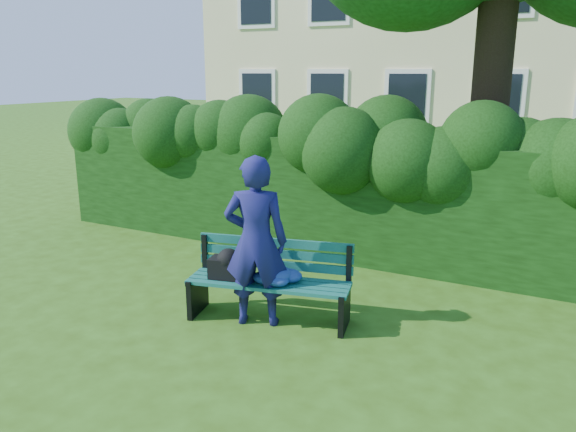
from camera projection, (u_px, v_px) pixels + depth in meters
The scene contains 4 objects.
ground at pixel (265, 301), 6.90m from camera, with size 80.00×80.00×0.00m, color #315111.
hedge at pixel (337, 196), 8.56m from camera, with size 10.00×1.00×1.80m.
park_bench at pixel (264, 277), 6.32m from camera, with size 1.90×0.95×0.89m.
man_reading at pixel (256, 242), 6.10m from camera, with size 0.69×0.46×1.90m, color navy.
Camera 1 is at (3.22, -5.55, 2.75)m, focal length 35.00 mm.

